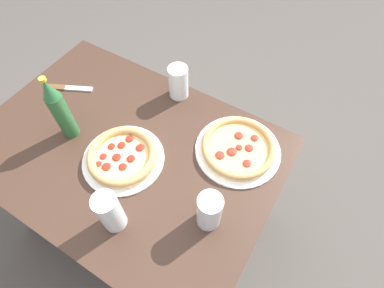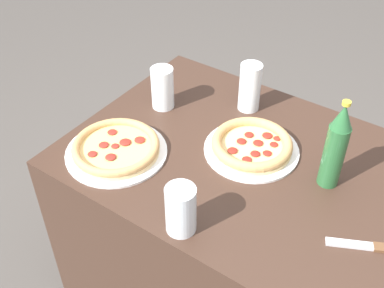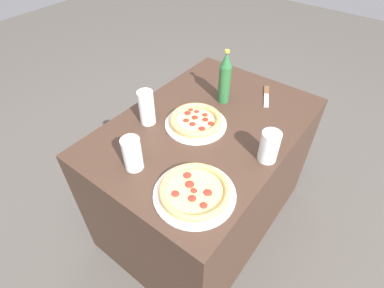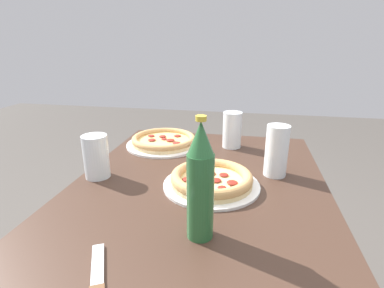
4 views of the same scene
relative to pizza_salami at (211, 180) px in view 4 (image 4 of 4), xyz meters
name	(u,v)px [view 4 (image 4 of 4)]	position (x,y,z in m)	size (l,w,h in m)	color
table	(196,288)	(-0.03, 0.04, -0.37)	(1.06, 0.73, 0.71)	#3D281E
pizza_salami	(211,180)	(0.00, 0.00, 0.00)	(0.28, 0.28, 0.04)	white
pizza_pepperoni	(164,141)	(0.31, 0.23, 0.00)	(0.29, 0.29, 0.04)	white
glass_lemonade	(276,153)	(0.11, -0.18, 0.05)	(0.07, 0.07, 0.16)	white
glass_red_wine	(232,131)	(0.35, -0.03, 0.04)	(0.07, 0.07, 0.14)	white
glass_iced_tea	(96,158)	(0.00, 0.35, 0.04)	(0.08, 0.08, 0.13)	white
beer_bottle	(200,183)	(-0.23, -0.01, 0.10)	(0.06, 0.06, 0.26)	#286033
knife	(97,282)	(-0.40, 0.15, -0.02)	(0.17, 0.10, 0.01)	brown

